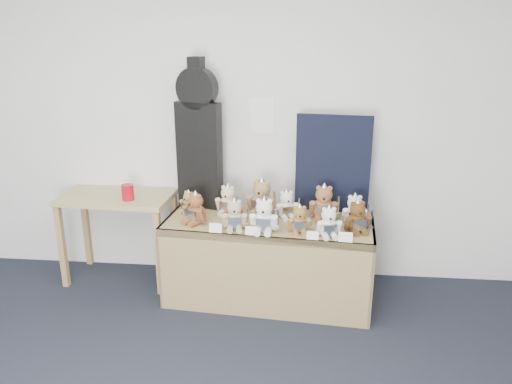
# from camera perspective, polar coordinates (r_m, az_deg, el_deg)

# --- Properties ---
(room_shell) EXTENTS (6.00, 6.00, 6.00)m
(room_shell) POSITION_cam_1_polar(r_m,az_deg,el_deg) (4.24, 0.68, 8.66)
(room_shell) COLOR silver
(room_shell) RESTS_ON floor
(display_table) EXTENTS (1.70, 0.82, 0.68)m
(display_table) POSITION_cam_1_polar(r_m,az_deg,el_deg) (3.97, 1.33, -5.58)
(display_table) COLOR olive
(display_table) RESTS_ON floor
(side_table) EXTENTS (0.97, 0.57, 0.78)m
(side_table) POSITION_cam_1_polar(r_m,az_deg,el_deg) (4.46, -15.53, -1.90)
(side_table) COLOR #A28F57
(side_table) RESTS_ON floor
(guitar_case) EXTENTS (0.39, 0.21, 1.24)m
(guitar_case) POSITION_cam_1_polar(r_m,az_deg,el_deg) (4.15, -6.57, 6.34)
(guitar_case) COLOR black
(guitar_case) RESTS_ON display_table
(navy_board) EXTENTS (0.60, 0.09, 0.81)m
(navy_board) POSITION_cam_1_polar(r_m,az_deg,el_deg) (4.10, 8.76, 3.15)
(navy_board) COLOR black
(navy_board) RESTS_ON display_table
(red_cup) EXTENTS (0.10, 0.10, 0.13)m
(red_cup) POSITION_cam_1_polar(r_m,az_deg,el_deg) (4.25, -14.45, -0.03)
(red_cup) COLOR #AA0B1A
(red_cup) RESTS_ON side_table
(teddy_front_far_left) EXTENTS (0.22, 0.23, 0.28)m
(teddy_front_far_left) POSITION_cam_1_polar(r_m,az_deg,el_deg) (3.91, -6.95, -1.99)
(teddy_front_far_left) COLOR brown
(teddy_front_far_left) RESTS_ON display_table
(teddy_front_left) EXTENTS (0.22, 0.19, 0.27)m
(teddy_front_left) POSITION_cam_1_polar(r_m,az_deg,el_deg) (3.77, -2.47, -2.74)
(teddy_front_left) COLOR tan
(teddy_front_left) RESTS_ON display_table
(teddy_front_centre) EXTENTS (0.24, 0.19, 0.29)m
(teddy_front_centre) POSITION_cam_1_polar(r_m,az_deg,el_deg) (3.72, 0.93, -2.85)
(teddy_front_centre) COLOR white
(teddy_front_centre) RESTS_ON display_table
(teddy_front_right) EXTENTS (0.20, 0.16, 0.24)m
(teddy_front_right) POSITION_cam_1_polar(r_m,az_deg,el_deg) (3.73, 4.99, -3.23)
(teddy_front_right) COLOR olive
(teddy_front_right) RESTS_ON display_table
(teddy_front_far_right) EXTENTS (0.21, 0.18, 0.26)m
(teddy_front_far_right) POSITION_cam_1_polar(r_m,az_deg,el_deg) (3.68, 8.32, -3.52)
(teddy_front_far_right) COLOR white
(teddy_front_far_right) RESTS_ON display_table
(teddy_front_end) EXTENTS (0.23, 0.20, 0.27)m
(teddy_front_end) POSITION_cam_1_polar(r_m,az_deg,el_deg) (3.79, 11.52, -2.92)
(teddy_front_end) COLOR brown
(teddy_front_end) RESTS_ON display_table
(teddy_back_left) EXTENTS (0.22, 0.20, 0.27)m
(teddy_back_left) POSITION_cam_1_polar(r_m,az_deg,el_deg) (4.09, -3.23, -1.01)
(teddy_back_left) COLOR beige
(teddy_back_left) RESTS_ON display_table
(teddy_back_centre_left) EXTENTS (0.27, 0.25, 0.33)m
(teddy_back_centre_left) POSITION_cam_1_polar(r_m,az_deg,el_deg) (4.06, 0.64, -0.76)
(teddy_back_centre_left) COLOR #9B774D
(teddy_back_centre_left) RESTS_ON display_table
(teddy_back_centre_right) EXTENTS (0.21, 0.19, 0.25)m
(teddy_back_centre_right) POSITION_cam_1_polar(r_m,az_deg,el_deg) (4.01, 3.52, -1.52)
(teddy_back_centre_right) COLOR white
(teddy_back_centre_right) RESTS_ON display_table
(teddy_back_right) EXTENTS (0.26, 0.21, 0.31)m
(teddy_back_right) POSITION_cam_1_polar(r_m,az_deg,el_deg) (4.00, 7.74, -1.34)
(teddy_back_right) COLOR #8F5D39
(teddy_back_right) RESTS_ON display_table
(teddy_back_end) EXTENTS (0.22, 0.17, 0.26)m
(teddy_back_end) POSITION_cam_1_polar(r_m,az_deg,el_deg) (3.95, 11.18, -2.10)
(teddy_back_end) COLOR silver
(teddy_back_end) RESTS_ON display_table
(teddy_back_far_left) EXTENTS (0.17, 0.17, 0.21)m
(teddy_back_far_left) POSITION_cam_1_polar(r_m,az_deg,el_deg) (4.16, -7.73, -1.20)
(teddy_back_far_left) COLOR #9E814A
(teddy_back_far_left) RESTS_ON display_table
(entry_card_a) EXTENTS (0.10, 0.03, 0.07)m
(entry_card_a) POSITION_cam_1_polar(r_m,az_deg,el_deg) (3.73, -4.66, -4.12)
(entry_card_a) COLOR white
(entry_card_a) RESTS_ON display_table
(entry_card_b) EXTENTS (0.09, 0.03, 0.06)m
(entry_card_b) POSITION_cam_1_polar(r_m,az_deg,el_deg) (3.68, -0.53, -4.47)
(entry_card_b) COLOR white
(entry_card_b) RESTS_ON display_table
(entry_card_c) EXTENTS (0.09, 0.03, 0.06)m
(entry_card_c) POSITION_cam_1_polar(r_m,az_deg,el_deg) (3.62, 6.49, -4.96)
(entry_card_c) COLOR white
(entry_card_c) RESTS_ON display_table
(entry_card_d) EXTENTS (0.10, 0.03, 0.07)m
(entry_card_d) POSITION_cam_1_polar(r_m,az_deg,el_deg) (3.62, 10.20, -5.10)
(entry_card_d) COLOR white
(entry_card_d) RESTS_ON display_table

